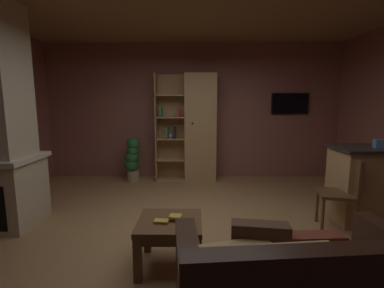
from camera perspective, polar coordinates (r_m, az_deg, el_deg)
The scene contains 11 objects.
floor at distance 3.50m, azimuth -0.08°, elevation -18.44°, with size 6.06×5.29×0.02m, color #A37A4C.
wall_back at distance 5.80m, azimuth 0.25°, elevation 6.77°, with size 6.18×0.06×2.79m, color #8E544C.
window_pane_back at distance 5.78m, azimuth -3.51°, elevation 6.56°, with size 0.66×0.01×0.80m, color white.
bookshelf_cabinet at distance 5.54m, azimuth 0.90°, elevation 3.30°, with size 1.21×0.41×2.15m.
tissue_box at distance 4.20m, azimuth 34.52°, elevation 0.02°, with size 0.12×0.12×0.11m, color #598CBF.
coffee_table at distance 2.77m, azimuth -4.64°, elevation -17.35°, with size 0.61×0.58×0.47m.
table_book_0 at distance 2.69m, azimuth -6.42°, elevation -15.75°, with size 0.13×0.08×0.02m, color gold.
table_book_1 at distance 2.72m, azimuth -3.48°, elevation -14.86°, with size 0.11×0.10×0.02m, color gold.
dining_chair at distance 3.89m, azimuth 29.21°, elevation -8.22°, with size 0.51×0.51×0.92m.
potted_floor_plant at distance 5.62m, azimuth -12.35°, elevation -2.97°, with size 0.32×0.29×0.90m.
wall_mounted_tv at distance 6.06m, azimuth 19.75°, elevation 7.95°, with size 0.76×0.06×0.43m.
Camera 1 is at (0.04, -3.12, 1.58)m, focal length 25.56 mm.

